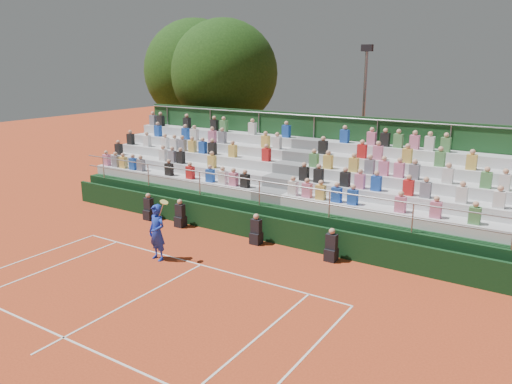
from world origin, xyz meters
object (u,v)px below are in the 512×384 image
Objects in this scene: tennis_player at (157,232)px; tree_west at (196,72)px; floodlight_mast at (364,105)px; tree_east at (224,74)px.

tree_west is at bearing 123.90° from tennis_player.
tree_east is at bearing -169.00° from floodlight_mast.
tennis_player is 14.84m from tree_east.
tree_west is 11.04m from floodlight_mast.
tree_west is 1.23× the size of floodlight_mast.
tree_east is (-6.18, 12.53, 5.01)m from tennis_player.
floodlight_mast is at bearing 11.00° from tree_east.
floodlight_mast is at bearing 82.12° from tennis_player.
tree_east is 8.43m from floodlight_mast.
tree_east reaches higher than tennis_player.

